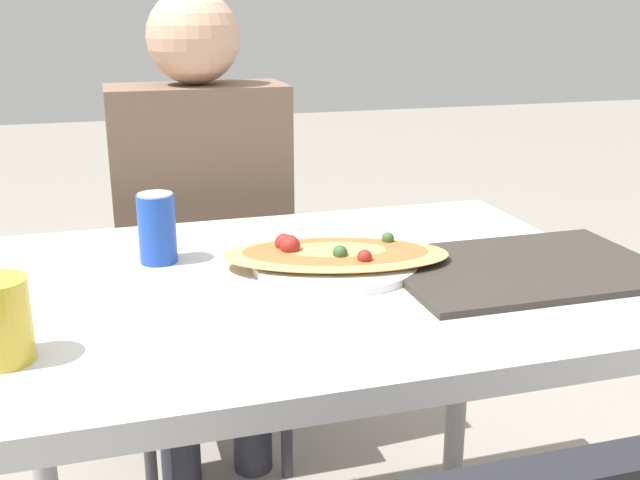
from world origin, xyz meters
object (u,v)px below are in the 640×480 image
object	(u,v)px
dining_table	(302,322)
chair_far_seated	(200,267)
pizza_main	(334,257)
soda_can	(157,228)
person_seated	(202,205)

from	to	relation	value
dining_table	chair_far_seated	world-z (taller)	chair_far_seated
pizza_main	soda_can	bearing A→B (deg)	158.17
chair_far_seated	person_seated	distance (m)	0.23
dining_table	person_seated	world-z (taller)	person_seated
person_seated	soda_can	distance (m)	0.49
soda_can	dining_table	bearing A→B (deg)	-33.87
chair_far_seated	soda_can	xyz separation A→B (m)	(-0.14, -0.57, 0.28)
person_seated	soda_can	size ratio (longest dim) A/B	9.58
chair_far_seated	soda_can	world-z (taller)	chair_far_seated
dining_table	person_seated	distance (m)	0.62
person_seated	pizza_main	bearing A→B (deg)	104.98
chair_far_seated	soda_can	bearing A→B (deg)	76.60
person_seated	chair_far_seated	bearing A→B (deg)	-90.00
pizza_main	soda_can	world-z (taller)	soda_can
soda_can	person_seated	bearing A→B (deg)	73.35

